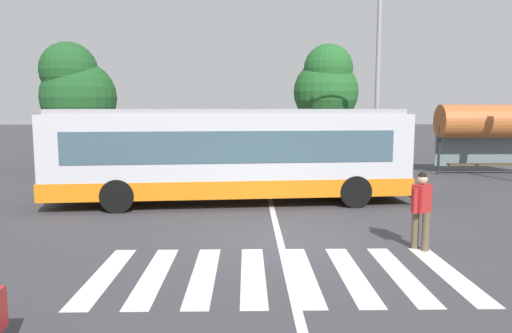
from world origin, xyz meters
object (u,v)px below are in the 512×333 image
object	(u,v)px
parked_car_blue	(158,149)
background_tree_left	(76,90)
parked_car_charcoal	(349,150)
twin_arm_street_lamp	(379,45)
parked_car_red	(300,149)
parked_car_champagne	(109,149)
parked_car_silver	(250,150)
pedestrian_crossing_street	(421,206)
parked_car_black	(201,150)
background_tree_right	(327,85)
bus_stop_shelter	(489,122)
city_transit_bus	(230,154)

from	to	relation	value
parked_car_blue	background_tree_left	bearing A→B (deg)	-150.94
parked_car_charcoal	twin_arm_street_lamp	distance (m)	7.47
parked_car_red	parked_car_blue	bearing A→B (deg)	-179.27
parked_car_champagne	parked_car_silver	xyz separation A→B (m)	(7.98, -0.52, 0.00)
twin_arm_street_lamp	background_tree_left	size ratio (longest dim) A/B	1.48
pedestrian_crossing_street	parked_car_red	distance (m)	17.03
parked_car_blue	parked_car_black	bearing A→B (deg)	-13.93
parked_car_charcoal	background_tree_right	world-z (taller)	background_tree_right
pedestrian_crossing_street	parked_car_silver	xyz separation A→B (m)	(-3.60, 16.40, -0.20)
parked_car_silver	bus_stop_shelter	distance (m)	12.04
parked_car_silver	city_transit_bus	bearing A→B (deg)	-93.86
parked_car_red	bus_stop_shelter	size ratio (longest dim) A/B	0.97
background_tree_right	twin_arm_street_lamp	bearing A→B (deg)	-83.95
city_transit_bus	pedestrian_crossing_street	distance (m)	6.92
twin_arm_street_lamp	background_tree_left	bearing A→B (deg)	164.58
city_transit_bus	background_tree_right	distance (m)	14.97
parked_car_silver	parked_car_charcoal	world-z (taller)	same
parked_car_silver	background_tree_left	size ratio (longest dim) A/B	0.73
parked_car_red	background_tree_left	size ratio (longest dim) A/B	0.72
pedestrian_crossing_street	parked_car_champagne	distance (m)	20.50
parked_car_red	twin_arm_street_lamp	size ratio (longest dim) A/B	0.48
city_transit_bus	parked_car_champagne	distance (m)	13.66
city_transit_bus	pedestrian_crossing_street	world-z (taller)	city_transit_bus
parked_car_silver	background_tree_right	xyz separation A→B (m)	(4.62, 2.64, 3.68)
parked_car_silver	parked_car_red	bearing A→B (deg)	12.35
parked_car_charcoal	background_tree_right	xyz separation A→B (m)	(-0.86, 2.69, 3.68)
parked_car_champagne	background_tree_left	world-z (taller)	background_tree_left
pedestrian_crossing_street	parked_car_silver	size ratio (longest dim) A/B	0.37
parked_car_black	background_tree_right	distance (m)	8.66
parked_car_silver	parked_car_charcoal	distance (m)	5.48
parked_car_charcoal	background_tree_left	bearing A→B (deg)	-173.95
parked_car_champagne	twin_arm_street_lamp	xyz separation A→B (m)	(13.47, -6.09, 5.04)
city_transit_bus	parked_car_charcoal	size ratio (longest dim) A/B	2.56
parked_car_blue	background_tree_left	xyz separation A→B (m)	(-3.76, -2.09, 3.25)
pedestrian_crossing_street	bus_stop_shelter	distance (m)	14.23
parked_car_champagne	bus_stop_shelter	xyz separation A→B (m)	(19.07, -4.91, 1.65)
parked_car_silver	bus_stop_shelter	bearing A→B (deg)	-21.58
bus_stop_shelter	background_tree_right	bearing A→B (deg)	132.64
parked_car_black	parked_car_champagne	bearing A→B (deg)	173.25
background_tree_left	city_transit_bus	bearing A→B (deg)	-49.01
bus_stop_shelter	background_tree_left	distance (m)	20.32
parked_car_charcoal	background_tree_left	xyz separation A→B (m)	(-14.45, -1.53, 3.25)
city_transit_bus	parked_car_black	world-z (taller)	city_transit_bus
parked_car_champagne	background_tree_right	distance (m)	13.29
parked_car_black	parked_car_red	xyz separation A→B (m)	(5.54, 0.72, 0.00)
parked_car_silver	parked_car_charcoal	xyz separation A→B (m)	(5.48, -0.05, 0.00)
parked_car_blue	parked_car_black	size ratio (longest dim) A/B	1.02
parked_car_red	twin_arm_street_lamp	xyz separation A→B (m)	(2.68, -6.18, 5.04)
city_transit_bus	bus_stop_shelter	distance (m)	13.60
pedestrian_crossing_street	twin_arm_street_lamp	distance (m)	12.01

